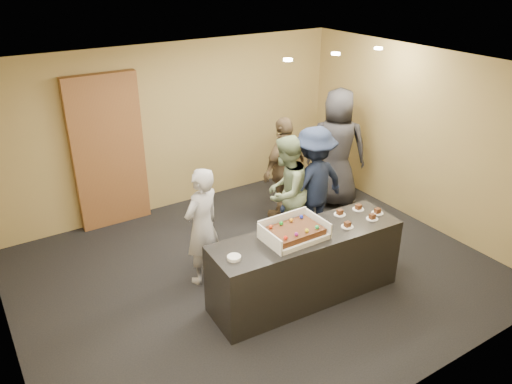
% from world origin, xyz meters
% --- Properties ---
extents(room, '(6.04, 6.00, 2.70)m').
position_xyz_m(room, '(0.00, 0.00, 1.35)').
color(room, black).
rests_on(room, ground).
extents(serving_counter, '(2.44, 0.83, 0.90)m').
position_xyz_m(serving_counter, '(0.23, -0.76, 0.45)').
color(serving_counter, black).
rests_on(serving_counter, floor).
extents(storage_cabinet, '(1.08, 0.15, 2.37)m').
position_xyz_m(storage_cabinet, '(-1.11, 2.41, 1.18)').
color(storage_cabinet, brown).
rests_on(storage_cabinet, floor).
extents(cake_box, '(0.72, 0.50, 0.21)m').
position_xyz_m(cake_box, '(0.04, -0.73, 0.95)').
color(cake_box, white).
rests_on(cake_box, serving_counter).
extents(sheet_cake, '(0.61, 0.42, 0.12)m').
position_xyz_m(sheet_cake, '(0.04, -0.76, 1.00)').
color(sheet_cake, '#3E240E').
rests_on(sheet_cake, cake_box).
extents(plate_stack, '(0.15, 0.15, 0.04)m').
position_xyz_m(plate_stack, '(-0.77, -0.76, 0.92)').
color(plate_stack, white).
rests_on(plate_stack, serving_counter).
extents(slice_a, '(0.15, 0.15, 0.07)m').
position_xyz_m(slice_a, '(0.74, -0.89, 0.92)').
color(slice_a, white).
rests_on(slice_a, serving_counter).
extents(slice_b, '(0.15, 0.15, 0.07)m').
position_xyz_m(slice_b, '(0.87, -0.60, 0.92)').
color(slice_b, white).
rests_on(slice_b, serving_counter).
extents(slice_c, '(0.15, 0.15, 0.07)m').
position_xyz_m(slice_c, '(1.14, -0.91, 0.92)').
color(slice_c, white).
rests_on(slice_c, serving_counter).
extents(slice_d, '(0.15, 0.15, 0.07)m').
position_xyz_m(slice_d, '(1.17, -0.62, 0.92)').
color(slice_d, white).
rests_on(slice_d, serving_counter).
extents(slice_e, '(0.15, 0.15, 0.07)m').
position_xyz_m(slice_e, '(1.30, -0.83, 0.92)').
color(slice_e, white).
rests_on(slice_e, serving_counter).
extents(person_server_grey, '(0.67, 0.56, 1.58)m').
position_xyz_m(person_server_grey, '(-0.65, 0.25, 0.79)').
color(person_server_grey, '#A7A6AB').
rests_on(person_server_grey, floor).
extents(person_sage_man, '(1.01, 0.95, 1.66)m').
position_xyz_m(person_sage_man, '(0.77, 0.43, 0.83)').
color(person_sage_man, gray).
rests_on(person_sage_man, floor).
extents(person_navy_man, '(1.15, 0.70, 1.73)m').
position_xyz_m(person_navy_man, '(1.23, 0.38, 0.86)').
color(person_navy_man, '#19223B').
rests_on(person_navy_man, floor).
extents(person_brown_extra, '(1.06, 0.69, 1.68)m').
position_xyz_m(person_brown_extra, '(1.25, 1.13, 0.84)').
color(person_brown_extra, brown).
rests_on(person_brown_extra, floor).
extents(person_dark_suit, '(1.16, 1.10, 1.99)m').
position_xyz_m(person_dark_suit, '(2.26, 1.06, 1.00)').
color(person_dark_suit, '#2A292E').
rests_on(person_dark_suit, floor).
extents(ceiling_spotlights, '(1.72, 0.12, 0.03)m').
position_xyz_m(ceiling_spotlights, '(1.60, 0.50, 2.67)').
color(ceiling_spotlights, '#FFEAC6').
rests_on(ceiling_spotlights, ceiling).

